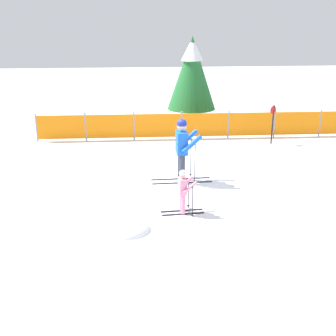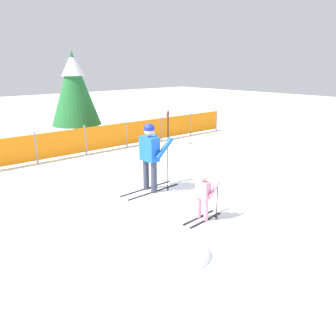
{
  "view_description": "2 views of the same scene",
  "coord_description": "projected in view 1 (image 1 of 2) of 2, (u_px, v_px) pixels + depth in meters",
  "views": [
    {
      "loc": [
        -1.1,
        -10.5,
        4.05
      ],
      "look_at": [
        -0.24,
        -0.89,
        0.7
      ],
      "focal_mm": 45.0,
      "sensor_mm": 36.0,
      "label": 1
    },
    {
      "loc": [
        -4.56,
        -6.06,
        3.01
      ],
      "look_at": [
        -0.09,
        -1.0,
        0.89
      ],
      "focal_mm": 35.0,
      "sensor_mm": 36.0,
      "label": 2
    }
  ],
  "objects": [
    {
      "name": "skier_adult",
      "position": [
        183.0,
        145.0,
        10.99
      ],
      "size": [
        1.62,
        0.72,
        1.71
      ],
      "rotation": [
        0.0,
        0.0,
        0.02
      ],
      "color": "black",
      "rests_on": "ground_plane"
    },
    {
      "name": "snow_mound",
      "position": [
        125.0,
        230.0,
        8.66
      ],
      "size": [
        1.06,
        0.9,
        0.43
      ],
      "primitive_type": "ellipsoid",
      "color": "white",
      "rests_on": "ground_plane"
    },
    {
      "name": "ground_plane",
      "position": [
        174.0,
        181.0,
        11.3
      ],
      "size": [
        60.0,
        60.0,
        0.0
      ],
      "primitive_type": "plane",
      "color": "white"
    },
    {
      "name": "conifer_far",
      "position": [
        192.0,
        72.0,
        16.43
      ],
      "size": [
        1.92,
        1.92,
        3.56
      ],
      "color": "#4C3823",
      "rests_on": "ground_plane"
    },
    {
      "name": "skier_child",
      "position": [
        183.0,
        188.0,
        9.26
      ],
      "size": [
        0.97,
        0.51,
        1.02
      ],
      "rotation": [
        0.0,
        0.0,
        0.07
      ],
      "color": "black",
      "rests_on": "ground_plane"
    },
    {
      "name": "safety_fence",
      "position": [
        205.0,
        125.0,
        15.31
      ],
      "size": [
        12.13,
        0.27,
        1.02
      ],
      "rotation": [
        0.0,
        0.0,
        -0.02
      ],
      "color": "gray",
      "rests_on": "ground_plane"
    },
    {
      "name": "trail_marker",
      "position": [
        273.0,
        120.0,
        14.53
      ],
      "size": [
        0.25,
        0.16,
        1.36
      ],
      "color": "black",
      "rests_on": "ground_plane"
    }
  ]
}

